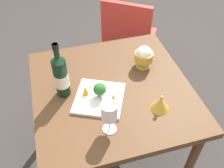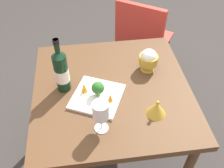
# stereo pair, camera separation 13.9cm
# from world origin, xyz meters

# --- Properties ---
(ground_plane) EXTENTS (8.00, 8.00, 0.00)m
(ground_plane) POSITION_xyz_m (0.00, 0.00, 0.00)
(ground_plane) COLOR #383330
(dining_table) EXTENTS (0.87, 0.87, 0.73)m
(dining_table) POSITION_xyz_m (0.00, 0.00, 0.64)
(dining_table) COLOR brown
(dining_table) RESTS_ON ground_plane
(chair_near_window) EXTENTS (0.56, 0.56, 0.85)m
(chair_near_window) POSITION_xyz_m (0.35, 0.75, 0.53)
(chair_near_window) COLOR red
(chair_near_window) RESTS_ON ground_plane
(wine_bottle) EXTENTS (0.08, 0.08, 0.33)m
(wine_bottle) POSITION_xyz_m (-0.26, 0.03, 0.86)
(wine_bottle) COLOR black
(wine_bottle) RESTS_ON dining_table
(wine_glass) EXTENTS (0.08, 0.08, 0.18)m
(wine_glass) POSITION_xyz_m (-0.09, -0.26, 0.86)
(wine_glass) COLOR white
(wine_glass) RESTS_ON dining_table
(rice_bowl) EXTENTS (0.11, 0.11, 0.14)m
(rice_bowl) POSITION_xyz_m (0.23, 0.13, 0.80)
(rice_bowl) COLOR gold
(rice_bowl) RESTS_ON dining_table
(rice_bowl_lid) EXTENTS (0.10, 0.10, 0.09)m
(rice_bowl_lid) POSITION_xyz_m (0.20, -0.21, 0.77)
(rice_bowl_lid) COLOR gold
(rice_bowl_lid) RESTS_ON dining_table
(serving_plate) EXTENTS (0.33, 0.33, 0.02)m
(serving_plate) POSITION_xyz_m (-0.09, -0.06, 0.74)
(serving_plate) COLOR white
(serving_plate) RESTS_ON dining_table
(broccoli_floret) EXTENTS (0.07, 0.07, 0.09)m
(broccoli_floret) POSITION_xyz_m (-0.08, -0.06, 0.79)
(broccoli_floret) COLOR #729E4C
(broccoli_floret) RESTS_ON serving_plate
(carrot_garnish_left) EXTENTS (0.03, 0.03, 0.06)m
(carrot_garnish_left) POSITION_xyz_m (-0.15, -0.02, 0.77)
(carrot_garnish_left) COLOR orange
(carrot_garnish_left) RESTS_ON serving_plate
(carrot_garnish_right) EXTENTS (0.03, 0.03, 0.05)m
(carrot_garnish_right) POSITION_xyz_m (-0.02, -0.11, 0.77)
(carrot_garnish_right) COLOR orange
(carrot_garnish_right) RESTS_ON serving_plate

